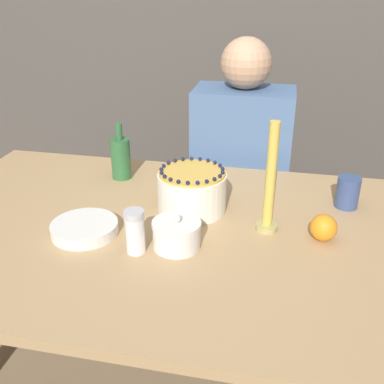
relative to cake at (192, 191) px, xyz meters
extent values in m
cube|color=tan|center=(-0.04, -0.12, -0.08)|extent=(1.60, 0.97, 0.03)
cylinder|color=tan|center=(-0.78, 0.30, -0.44)|extent=(0.07, 0.07, 0.70)
cylinder|color=white|center=(0.00, 0.00, 0.00)|extent=(0.21, 0.21, 0.12)
cylinder|color=gold|center=(0.00, 0.00, 0.06)|extent=(0.20, 0.20, 0.01)
sphere|color=#191E3D|center=(0.09, 0.00, 0.07)|extent=(0.01, 0.01, 0.01)
sphere|color=#191E3D|center=(0.09, 0.03, 0.07)|extent=(0.01, 0.01, 0.01)
sphere|color=#191E3D|center=(0.08, 0.05, 0.07)|extent=(0.01, 0.01, 0.01)
sphere|color=#191E3D|center=(0.06, 0.07, 0.07)|extent=(0.01, 0.01, 0.01)
sphere|color=#191E3D|center=(0.03, 0.09, 0.07)|extent=(0.01, 0.01, 0.01)
sphere|color=#191E3D|center=(0.01, 0.09, 0.07)|extent=(0.01, 0.01, 0.01)
sphere|color=#191E3D|center=(-0.02, 0.09, 0.07)|extent=(0.01, 0.01, 0.01)
sphere|color=#191E3D|center=(-0.05, 0.08, 0.07)|extent=(0.01, 0.01, 0.01)
sphere|color=#191E3D|center=(-0.07, 0.06, 0.07)|extent=(0.01, 0.01, 0.01)
sphere|color=#191E3D|center=(-0.08, 0.04, 0.07)|extent=(0.01, 0.01, 0.01)
sphere|color=#191E3D|center=(-0.09, 0.01, 0.07)|extent=(0.01, 0.01, 0.01)
sphere|color=#191E3D|center=(-0.09, -0.01, 0.07)|extent=(0.01, 0.01, 0.01)
sphere|color=#191E3D|center=(-0.08, -0.04, 0.07)|extent=(0.01, 0.01, 0.01)
sphere|color=#191E3D|center=(-0.07, -0.06, 0.07)|extent=(0.01, 0.01, 0.01)
sphere|color=#191E3D|center=(-0.05, -0.08, 0.07)|extent=(0.01, 0.01, 0.01)
sphere|color=#191E3D|center=(-0.02, -0.09, 0.07)|extent=(0.01, 0.01, 0.01)
sphere|color=#191E3D|center=(0.01, -0.09, 0.07)|extent=(0.01, 0.01, 0.01)
sphere|color=#191E3D|center=(0.03, -0.09, 0.07)|extent=(0.01, 0.01, 0.01)
sphere|color=#191E3D|center=(0.06, -0.07, 0.07)|extent=(0.01, 0.01, 0.01)
sphere|color=#191E3D|center=(0.08, -0.05, 0.07)|extent=(0.01, 0.01, 0.01)
sphere|color=#191E3D|center=(0.09, -0.03, 0.07)|extent=(0.01, 0.01, 0.01)
cylinder|color=white|center=(0.00, -0.22, -0.03)|extent=(0.13, 0.13, 0.06)
cylinder|color=white|center=(0.00, -0.22, 0.00)|extent=(0.13, 0.13, 0.01)
sphere|color=white|center=(0.00, -0.22, 0.02)|extent=(0.02, 0.02, 0.02)
cylinder|color=white|center=(-0.10, -0.26, -0.01)|extent=(0.05, 0.05, 0.10)
cylinder|color=silver|center=(-0.10, -0.26, 0.05)|extent=(0.05, 0.05, 0.02)
cylinder|color=white|center=(-0.27, -0.20, -0.06)|extent=(0.19, 0.19, 0.01)
cylinder|color=white|center=(-0.27, -0.20, -0.05)|extent=(0.19, 0.19, 0.01)
cylinder|color=white|center=(-0.27, -0.20, -0.04)|extent=(0.19, 0.19, 0.01)
cylinder|color=white|center=(-0.27, -0.20, -0.04)|extent=(0.19, 0.19, 0.01)
cylinder|color=tan|center=(0.24, -0.08, -0.05)|extent=(0.06, 0.06, 0.02)
cylinder|color=gold|center=(0.24, -0.08, 0.11)|extent=(0.03, 0.03, 0.30)
cylinder|color=#2D6638|center=(-0.30, 0.19, 0.01)|extent=(0.07, 0.07, 0.14)
cylinder|color=#2D6638|center=(-0.30, 0.19, 0.11)|extent=(0.02, 0.02, 0.06)
cylinder|color=#384C7F|center=(0.47, 0.12, -0.01)|extent=(0.07, 0.07, 0.10)
sphere|color=orange|center=(0.39, -0.10, -0.03)|extent=(0.07, 0.07, 0.07)
cube|color=#473D33|center=(0.10, 0.56, -0.57)|extent=(0.34, 0.34, 0.45)
cube|color=#4C6B99|center=(0.10, 0.56, -0.08)|extent=(0.40, 0.24, 0.54)
sphere|color=tan|center=(0.10, 0.56, 0.29)|extent=(0.20, 0.20, 0.20)
camera|label=1|loc=(0.25, -1.21, 0.60)|focal=42.00mm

